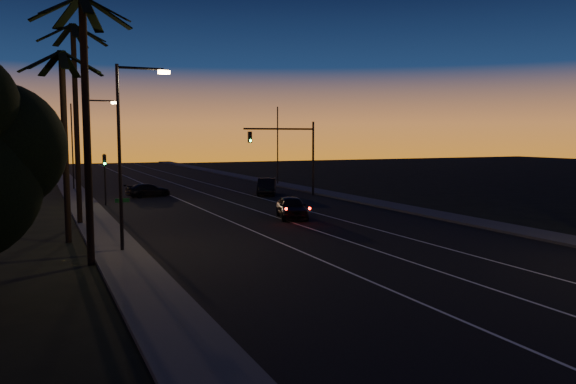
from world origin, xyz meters
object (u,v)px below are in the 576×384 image
lead_car (292,207)px  right_car (267,187)px  signal_mast (291,145)px  cross_car (148,190)px

lead_car → right_car: bearing=74.0°
right_car → lead_car: bearing=-106.0°
signal_mast → cross_car: size_ratio=1.57×
lead_car → right_car: (4.34, 15.15, 0.03)m
lead_car → cross_car: (-6.38, 18.10, -0.15)m
signal_mast → cross_car: (-12.23, 5.18, -4.16)m
signal_mast → lead_car: size_ratio=1.35×
lead_car → right_car: right_car is taller
right_car → cross_car: right_car is taller
lead_car → cross_car: 19.19m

